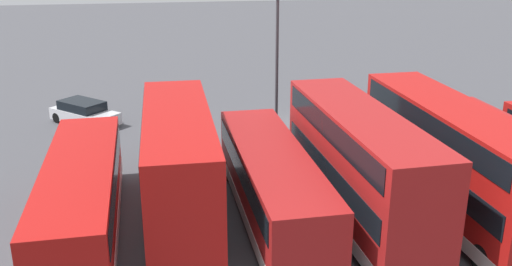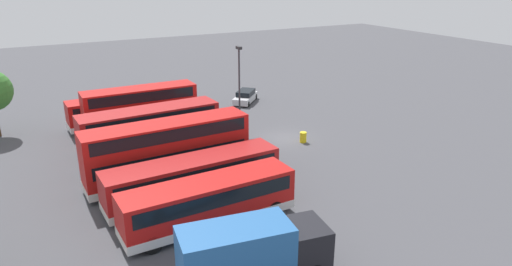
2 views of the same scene
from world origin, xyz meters
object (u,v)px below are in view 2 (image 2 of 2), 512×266
bus_double_decker_third (168,150)px  waste_bin_yellow (303,137)px  bus_single_deck_second (194,177)px  box_truck_blue (252,251)px  car_hatchback_silver (245,97)px  bus_single_deck_seventh (127,109)px  bus_single_deck_fifth (148,130)px  bus_double_decker_sixth (141,110)px  bus_single_deck_near_end (209,201)px  lamp_post_tall (239,87)px  bus_double_decker_fourth (151,134)px

bus_double_decker_third → waste_bin_yellow: size_ratio=12.74×
bus_single_deck_second → box_truck_blue: 9.50m
bus_single_deck_second → car_hatchback_silver: bearing=-35.4°
bus_double_decker_third → bus_single_deck_seventh: bus_double_decker_third is taller
bus_single_deck_fifth → box_truck_blue: 20.29m
bus_double_decker_sixth → box_truck_blue: bus_double_decker_sixth is taller
bus_single_deck_near_end → bus_single_deck_second: 3.60m
bus_single_deck_second → lamp_post_tall: bearing=-41.4°
bus_double_decker_sixth → waste_bin_yellow: size_ratio=10.88×
bus_single_deck_fifth → bus_double_decker_sixth: 3.74m
box_truck_blue → bus_single_deck_seventh: bearing=-1.1°
bus_double_decker_third → bus_double_decker_sixth: 10.92m
bus_single_deck_second → bus_double_decker_fourth: bearing=5.1°
bus_double_decker_third → bus_double_decker_fourth: (3.94, 0.11, -0.00)m
bus_double_decker_third → waste_bin_yellow: (1.98, -13.16, -1.98)m
box_truck_blue → bus_double_decker_fourth: bearing=0.2°
bus_single_deck_near_end → waste_bin_yellow: bus_single_deck_near_end is taller
bus_single_deck_second → lamp_post_tall: lamp_post_tall is taller
car_hatchback_silver → waste_bin_yellow: 14.24m
bus_double_decker_third → bus_double_decker_sixth: (10.88, -0.95, -0.00)m
bus_single_deck_near_end → bus_double_decker_fourth: bearing=1.4°
bus_single_deck_near_end → bus_double_decker_fourth: (11.08, 0.28, 0.83)m
bus_double_decker_sixth → car_hatchback_silver: (5.27, -13.63, -1.75)m
bus_double_decker_sixth → box_truck_blue: (-23.91, 1.00, -0.74)m
bus_double_decker_third → bus_single_deck_seventh: (14.58, -0.49, -0.83)m
bus_single_deck_near_end → car_hatchback_silver: size_ratio=2.42×
box_truck_blue → waste_bin_yellow: box_truck_blue is taller
lamp_post_tall → waste_bin_yellow: size_ratio=8.96×
bus_single_deck_fifth → bus_single_deck_second: bearing=-179.8°
bus_single_deck_near_end → bus_single_deck_seventh: same height
box_truck_blue → car_hatchback_silver: 32.65m
lamp_post_tall → bus_double_decker_sixth: bearing=54.4°
bus_single_deck_fifth → waste_bin_yellow: size_ratio=11.98×
bus_single_deck_near_end → bus_single_deck_seventh: (21.72, -0.33, 0.00)m
bus_single_deck_fifth → lamp_post_tall: size_ratio=1.34×
bus_single_deck_fifth → car_hatchback_silver: size_ratio=2.53×
bus_single_deck_second → lamp_post_tall: size_ratio=1.43×
bus_double_decker_fourth → bus_single_deck_second: bearing=-174.9°
bus_single_deck_second → bus_single_deck_fifth: bearing=0.2°
bus_double_decker_sixth → lamp_post_tall: 9.64m
lamp_post_tall → car_hatchback_silver: bearing=-29.5°
lamp_post_tall → waste_bin_yellow: lamp_post_tall is taller
bus_single_deck_fifth → waste_bin_yellow: (-5.27, -12.63, -1.15)m
bus_single_deck_fifth → bus_double_decker_third: bearing=175.9°
bus_double_decker_third → bus_double_decker_fourth: same height
bus_single_deck_near_end → bus_double_decker_fourth: 11.11m
bus_single_deck_fifth → lamp_post_tall: lamp_post_tall is taller
bus_double_decker_third → bus_double_decker_sixth: bearing=-5.0°
bus_double_decker_fourth → car_hatchback_silver: bus_double_decker_fourth is taller
bus_double_decker_third → lamp_post_tall: size_ratio=1.42×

